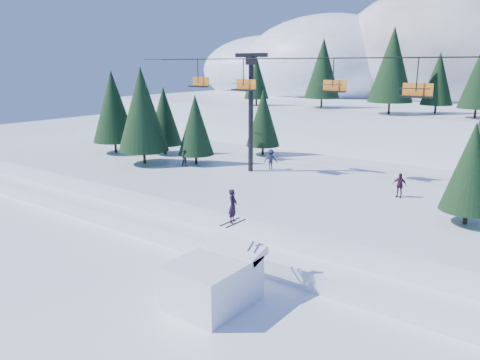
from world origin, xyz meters
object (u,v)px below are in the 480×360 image
Objects in this scene: jump_kicker at (214,279)px; banner_near at (324,285)px; chairlift at (373,100)px; banner_far at (473,324)px.

banner_near is (4.13, 4.06, -0.75)m from jump_kicker.
chairlift is 16.11× the size of banner_near.
banner_far is (11.24, 4.66, -0.75)m from jump_kicker.
jump_kicker is at bearing -157.47° from banner_far.
chairlift reaches higher than jump_kicker.
jump_kicker is 12.19m from banner_far.
banner_far is at bearing 4.82° from banner_near.
banner_far is at bearing 22.53° from jump_kicker.
banner_far is (7.10, 0.60, 0.00)m from banner_near.
jump_kicker is at bearing -135.50° from banner_near.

